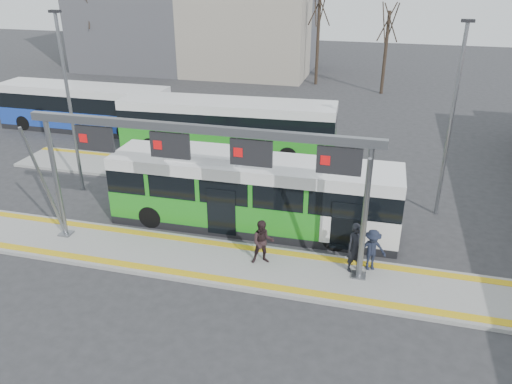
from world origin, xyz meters
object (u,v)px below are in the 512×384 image
passenger_b (263,242)px  passenger_c (372,250)px  hero_bus (252,194)px  gantry (200,154)px  passenger_a (356,248)px

passenger_b → passenger_c: (3.94, 0.57, -0.06)m
hero_bus → passenger_b: bearing=-68.6°
gantry → passenger_b: gantry is taller
passenger_b → passenger_c: passenger_b is taller
passenger_c → hero_bus: bearing=137.7°
gantry → passenger_a: gantry is taller
hero_bus → passenger_a: hero_bus is taller
gantry → passenger_b: (2.28, 0.06, -3.28)m
hero_bus → passenger_a: size_ratio=6.38×
passenger_a → passenger_c: (0.57, 0.23, -0.15)m
passenger_c → gantry: bearing=168.2°
gantry → passenger_c: (6.22, 0.62, -3.34)m
gantry → passenger_c: bearing=5.7°
hero_bus → passenger_b: hero_bus is taller
passenger_a → passenger_c: bearing=-8.1°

